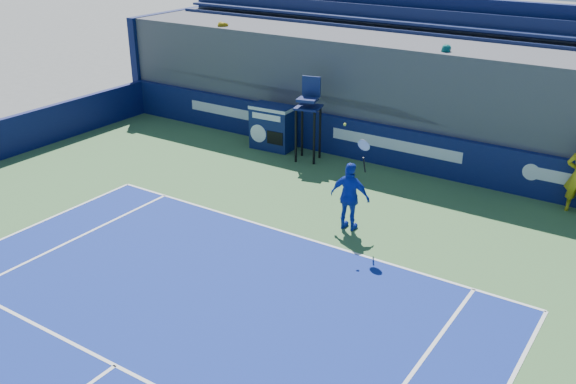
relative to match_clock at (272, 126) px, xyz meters
The scene contains 5 objects.
back_hoarding 3.92m from the match_clock, ahead, with size 20.40×0.21×1.20m.
match_clock is the anchor object (origin of this frame).
umpire_chair 1.66m from the match_clock, ahead, with size 0.84×0.84×2.48m.
tennis_player 5.89m from the match_clock, 37.69° to the right, with size 0.99×0.46×2.57m.
stadium_seating 4.80m from the match_clock, 34.85° to the left, with size 21.00×4.05×4.40m.
Camera 1 is at (7.00, 0.92, 6.78)m, focal length 40.00 mm.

